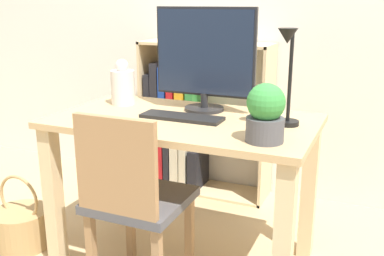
% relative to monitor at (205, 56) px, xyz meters
% --- Properties ---
extents(desk, '(1.21, 0.69, 0.74)m').
position_rel_monitor_xyz_m(desk, '(-0.03, -0.18, -0.41)').
color(desk, tan).
rests_on(desk, ground_plane).
extents(monitor, '(0.50, 0.19, 0.50)m').
position_rel_monitor_xyz_m(monitor, '(0.00, 0.00, 0.00)').
color(monitor, '#232326').
rests_on(monitor, desk).
extents(keyboard, '(0.38, 0.12, 0.02)m').
position_rel_monitor_xyz_m(keyboard, '(-0.03, -0.20, -0.26)').
color(keyboard, black).
rests_on(keyboard, desk).
extents(vase, '(0.12, 0.12, 0.23)m').
position_rel_monitor_xyz_m(vase, '(-0.44, -0.04, -0.17)').
color(vase, silver).
rests_on(vase, desk).
extents(desk_lamp, '(0.10, 0.19, 0.42)m').
position_rel_monitor_xyz_m(desk_lamp, '(0.43, -0.16, -0.01)').
color(desk_lamp, black).
rests_on(desk_lamp, desk).
extents(potted_plant, '(0.15, 0.15, 0.23)m').
position_rel_monitor_xyz_m(potted_plant, '(0.40, -0.38, -0.15)').
color(potted_plant, '#4C4C51').
rests_on(potted_plant, desk).
extents(chair, '(0.40, 0.40, 0.84)m').
position_rel_monitor_xyz_m(chair, '(-0.13, -0.49, -0.55)').
color(chair, '#4C4C51').
rests_on(chair, ground_plane).
extents(bookshelf, '(0.86, 0.28, 1.01)m').
position_rel_monitor_xyz_m(bookshelf, '(-0.41, 0.67, -0.56)').
color(bookshelf, '#D8BC8C').
rests_on(bookshelf, ground_plane).
extents(basket, '(0.29, 0.29, 0.40)m').
position_rel_monitor_xyz_m(basket, '(-0.88, -0.40, -0.90)').
color(basket, tan).
rests_on(basket, ground_plane).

